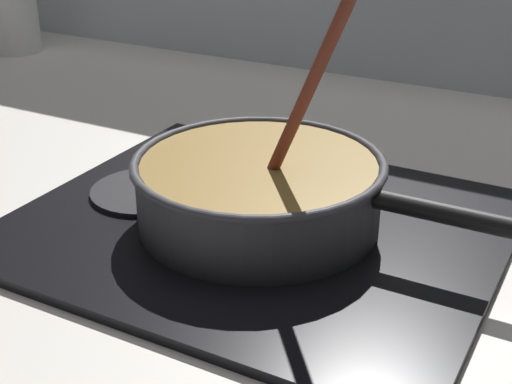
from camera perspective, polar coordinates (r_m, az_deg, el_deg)
ground at (r=0.80m, az=-3.60°, el=-7.65°), size 2.40×1.60×0.04m
hob_plate at (r=0.87m, az=0.00°, el=-2.65°), size 0.56×0.48×0.01m
burner_ring at (r=0.86m, az=0.00°, el=-2.07°), size 0.21×0.21×0.01m
spare_burner at (r=0.94m, az=-8.71°, el=0.07°), size 0.14×0.14×0.01m
cooking_pan at (r=0.84m, az=0.09°, el=0.31°), size 0.45×0.30×0.31m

